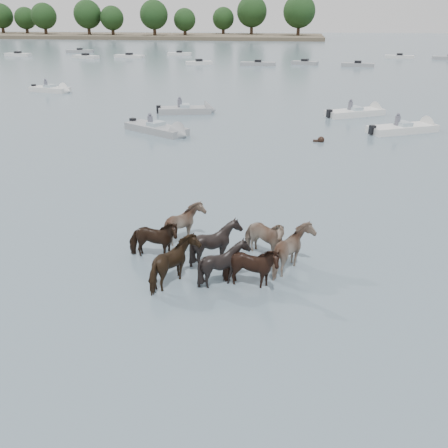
# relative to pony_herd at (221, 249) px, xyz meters

# --- Properties ---
(ground) EXTENTS (400.00, 400.00, 0.00)m
(ground) POSITION_rel_pony_herd_xyz_m (-0.72, -0.93, -0.65)
(ground) COLOR #4C5F6D
(ground) RESTS_ON ground
(shoreline) EXTENTS (160.00, 30.00, 1.00)m
(shoreline) POSITION_rel_pony_herd_xyz_m (-70.72, 149.07, -0.15)
(shoreline) COLOR #4C4233
(shoreline) RESTS_ON ground
(pony_herd) EXTENTS (6.27, 4.61, 1.62)m
(pony_herd) POSITION_rel_pony_herd_xyz_m (0.00, 0.00, 0.00)
(pony_herd) COLOR black
(pony_herd) RESTS_ON ground
(swimming_pony) EXTENTS (0.72, 0.44, 0.44)m
(swimming_pony) POSITION_rel_pony_herd_xyz_m (3.80, 17.53, -0.55)
(swimming_pony) COLOR black
(swimming_pony) RESTS_ON ground
(motorboat_a) EXTENTS (4.97, 2.68, 1.92)m
(motorboat_a) POSITION_rel_pony_herd_xyz_m (-6.17, 25.97, -0.42)
(motorboat_a) COLOR gray
(motorboat_a) RESTS_ON ground
(motorboat_b) EXTENTS (5.40, 4.22, 1.92)m
(motorboat_b) POSITION_rel_pony_herd_xyz_m (-6.66, 18.25, -0.42)
(motorboat_b) COLOR gray
(motorboat_b) RESTS_ON ground
(motorboat_c) EXTENTS (5.33, 3.98, 1.92)m
(motorboat_c) POSITION_rel_pony_herd_xyz_m (7.50, 27.00, -0.42)
(motorboat_c) COLOR silver
(motorboat_c) RESTS_ON ground
(motorboat_d) EXTENTS (5.50, 3.89, 1.92)m
(motorboat_d) POSITION_rel_pony_herd_xyz_m (10.19, 21.43, -0.42)
(motorboat_d) COLOR silver
(motorboat_d) RESTS_ON ground
(motorboat_f) EXTENTS (4.91, 2.66, 1.92)m
(motorboat_f) POSITION_rel_pony_herd_xyz_m (-22.57, 35.10, -0.42)
(motorboat_f) COLOR silver
(motorboat_f) RESTS_ON ground
(distant_flotilla) EXTENTS (102.75, 24.09, 0.93)m
(distant_flotilla) POSITION_rel_pony_herd_xyz_m (-0.45, 75.12, -0.39)
(distant_flotilla) COLOR silver
(distant_flotilla) RESTS_ON ground
(treeline) EXTENTS (150.19, 22.40, 12.59)m
(treeline) POSITION_rel_pony_herd_xyz_m (-62.99, 148.78, 5.97)
(treeline) COLOR #382619
(treeline) RESTS_ON ground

